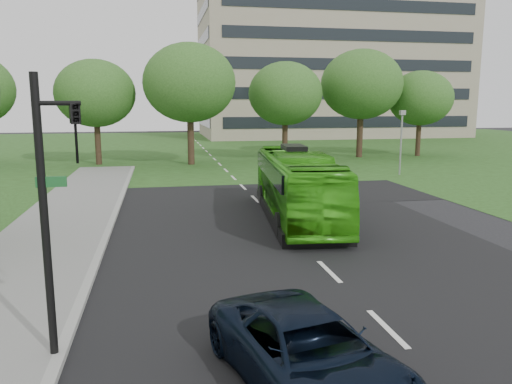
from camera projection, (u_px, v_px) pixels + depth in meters
ground at (310, 253)px, 17.22m from camera, size 160.00×160.00×0.00m
street_surfaces at (220, 169)px, 39.13m from camera, size 120.00×120.00×0.15m
office_building at (329, 56)px, 79.04m from camera, size 40.10×20.10×25.00m
tree_park_a at (95, 94)px, 41.27m from camera, size 6.56×6.56×8.72m
tree_park_b at (190, 83)px, 41.13m from camera, size 7.66×7.66×10.04m
tree_park_c at (285, 94)px, 44.48m from camera, size 6.62×6.62×8.79m
tree_park_d at (362, 85)px, 46.83m from camera, size 7.66×7.66×10.12m
tree_park_e at (420, 98)px, 48.24m from camera, size 6.18×6.18×8.24m
bus at (297, 185)px, 22.23m from camera, size 3.58×10.94×2.99m
sedan at (307, 169)px, 34.47m from camera, size 4.19×2.77×1.31m
suv at (308, 353)px, 8.89m from camera, size 3.37×5.40×1.39m
traffic_light at (53, 197)px, 9.52m from camera, size 0.92×0.28×5.66m
camera_pole at (401, 133)px, 35.68m from camera, size 0.48×0.45×4.63m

